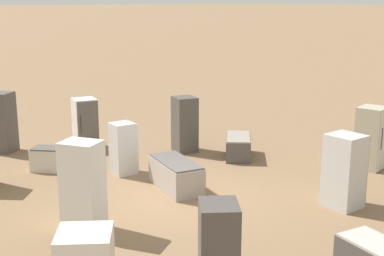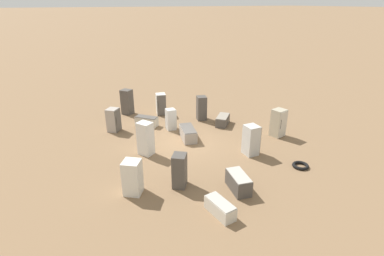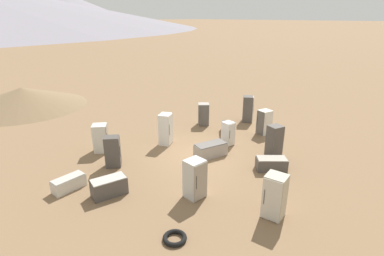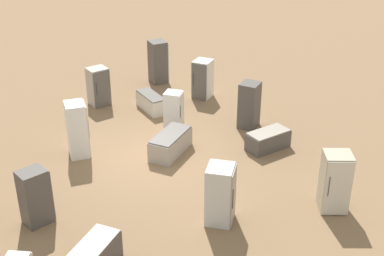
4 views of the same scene
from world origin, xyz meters
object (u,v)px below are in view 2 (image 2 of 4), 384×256
object	(u,v)px
discarded_fridge_2	(251,140)
discarded_fridge_14	(180,170)
discarded_fridge_0	(133,177)
discarded_fridge_4	(114,120)
discarded_fridge_9	(147,121)
discarded_fridge_1	(188,133)
discarded_fridge_8	(127,102)
discarded_fridge_13	(201,108)
discarded_fridge_11	(171,119)
discarded_fridge_10	(238,182)
discarded_fridge_6	(161,104)
discarded_fridge_3	(223,120)
discarded_fridge_5	(146,138)
scrap_tire	(300,166)
discarded_fridge_7	(220,208)
discarded_fridge_12	(278,123)

from	to	relation	value
discarded_fridge_2	discarded_fridge_14	world-z (taller)	discarded_fridge_2
discarded_fridge_14	discarded_fridge_0	bearing A→B (deg)	-155.41
discarded_fridge_2	discarded_fridge_4	size ratio (longest dim) A/B	1.11
discarded_fridge_9	discarded_fridge_1	bearing A→B (deg)	73.53
discarded_fridge_1	discarded_fridge_8	distance (m)	6.46
discarded_fridge_13	discarded_fridge_11	bearing A→B (deg)	-150.27
discarded_fridge_0	discarded_fridge_4	bearing A→B (deg)	118.87
discarded_fridge_10	discarded_fridge_14	bearing A→B (deg)	156.94
discarded_fridge_6	discarded_fridge_10	size ratio (longest dim) A/B	1.02
discarded_fridge_11	discarded_fridge_6	bearing A→B (deg)	175.74
discarded_fridge_4	discarded_fridge_14	bearing A→B (deg)	51.05
discarded_fridge_2	discarded_fridge_3	world-z (taller)	discarded_fridge_2
discarded_fridge_5	discarded_fridge_3	bearing A→B (deg)	75.42
discarded_fridge_6	discarded_fridge_11	world-z (taller)	discarded_fridge_6
discarded_fridge_1	discarded_fridge_10	world-z (taller)	discarded_fridge_10
discarded_fridge_13	scrap_tire	bearing A→B (deg)	-65.66
discarded_fridge_8	scrap_tire	xyz separation A→B (m)	(-11.84, -5.56, -0.85)
discarded_fridge_0	discarded_fridge_7	bearing A→B (deg)	-12.54
discarded_fridge_3	discarded_fridge_14	world-z (taller)	discarded_fridge_14
discarded_fridge_6	discarded_fridge_11	size ratio (longest dim) A/B	1.12
discarded_fridge_2	discarded_fridge_5	distance (m)	5.78
discarded_fridge_7	discarded_fridge_8	world-z (taller)	discarded_fridge_8
discarded_fridge_0	discarded_fridge_9	xyz separation A→B (m)	(7.14, -3.14, -0.47)
discarded_fridge_4	discarded_fridge_5	bearing A→B (deg)	53.97
discarded_fridge_0	scrap_tire	bearing A→B (deg)	24.22
discarded_fridge_0	discarded_fridge_5	xyz separation A→B (m)	(3.24, -1.74, 0.14)
discarded_fridge_6	discarded_fridge_9	world-z (taller)	discarded_fridge_6
discarded_fridge_8	discarded_fridge_10	bearing A→B (deg)	-30.11
discarded_fridge_2	discarded_fridge_6	distance (m)	8.47
discarded_fridge_5	discarded_fridge_7	distance (m)	6.33
discarded_fridge_12	discarded_fridge_2	bearing A→B (deg)	10.76
discarded_fridge_9	scrap_tire	size ratio (longest dim) A/B	1.83
discarded_fridge_0	discarded_fridge_5	size ratio (longest dim) A/B	0.85
discarded_fridge_3	discarded_fridge_9	xyz separation A→B (m)	(2.23, 4.71, 0.01)
discarded_fridge_0	discarded_fridge_11	distance (m)	7.27
discarded_fridge_12	discarded_fridge_13	xyz separation A→B (m)	(4.71, 2.85, -0.02)
discarded_fridge_1	discarded_fridge_14	bearing A→B (deg)	73.27
discarded_fridge_6	discarded_fridge_10	distance (m)	10.77
discarded_fridge_7	discarded_fridge_12	distance (m)	8.70
discarded_fridge_10	discarded_fridge_0	bearing A→B (deg)	166.68
discarded_fridge_11	discarded_fridge_12	distance (m)	6.85
discarded_fridge_2	discarded_fridge_3	bearing A→B (deg)	168.88
discarded_fridge_0	discarded_fridge_13	size ratio (longest dim) A/B	0.93
discarded_fridge_4	discarded_fridge_6	size ratio (longest dim) A/B	0.96
discarded_fridge_5	discarded_fridge_10	bearing A→B (deg)	-4.24
discarded_fridge_7	discarded_fridge_6	bearing A→B (deg)	73.21
discarded_fridge_1	discarded_fridge_13	xyz separation A→B (m)	(2.52, -2.35, 0.49)
discarded_fridge_4	discarded_fridge_6	world-z (taller)	discarded_fridge_6
discarded_fridge_12	scrap_tire	bearing A→B (deg)	54.64
discarded_fridge_6	scrap_tire	bearing A→B (deg)	121.89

